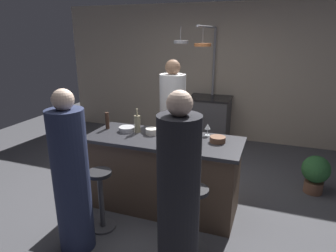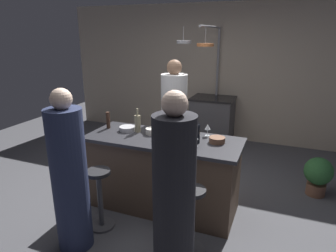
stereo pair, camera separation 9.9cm
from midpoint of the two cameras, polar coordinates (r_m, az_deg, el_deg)
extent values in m
plane|color=#4C4C51|center=(3.81, -0.09, -15.15)|extent=(9.00, 9.00, 0.00)
cube|color=#BCAD99|center=(6.00, 10.25, 9.99)|extent=(6.40, 0.16, 2.60)
cube|color=brown|center=(3.60, -0.10, -9.37)|extent=(1.72, 0.66, 0.86)
cube|color=#2D2D33|center=(3.42, -0.10, -2.63)|extent=(1.80, 0.72, 0.04)
cube|color=#47474C|center=(5.79, 8.97, 0.98)|extent=(0.76, 0.60, 0.86)
cube|color=black|center=(5.68, 9.18, 5.28)|extent=(0.80, 0.64, 0.03)
cylinder|color=white|center=(4.24, 1.82, -0.32)|extent=(0.36, 0.36, 1.52)
sphere|color=#8C664C|center=(4.06, 1.93, 11.22)|extent=(0.21, 0.21, 0.21)
cylinder|color=#4C4C51|center=(3.19, 5.31, -22.48)|extent=(0.28, 0.28, 0.02)
cylinder|color=#4C4C51|center=(2.99, 5.49, -17.78)|extent=(0.06, 0.06, 0.62)
cylinder|color=black|center=(2.82, 5.69, -12.32)|extent=(0.26, 0.26, 0.04)
cylinder|color=black|center=(2.50, 2.33, -14.40)|extent=(0.35, 0.35, 1.47)
sphere|color=beige|center=(2.18, 2.60, 4.34)|extent=(0.20, 0.20, 0.20)
cylinder|color=#4C4C51|center=(3.54, -11.73, -18.15)|extent=(0.28, 0.28, 0.02)
cylinder|color=#4C4C51|center=(3.37, -12.07, -13.71)|extent=(0.06, 0.06, 0.62)
cylinder|color=black|center=(3.21, -12.44, -8.69)|extent=(0.26, 0.26, 0.04)
cylinder|color=#262D4C|center=(2.99, -17.39, -10.13)|extent=(0.34, 0.34, 1.42)
sphere|color=beige|center=(2.73, -18.90, 4.93)|extent=(0.19, 0.19, 0.19)
cylinder|color=gray|center=(5.88, 9.83, 7.65)|extent=(0.04, 0.04, 2.15)
cylinder|color=gray|center=(5.16, 8.83, 18.35)|extent=(0.04, 1.31, 0.04)
cylinder|color=gray|center=(4.78, 3.68, 15.83)|extent=(0.23, 0.23, 0.04)
cylinder|color=gray|center=(4.75, 3.60, 17.22)|extent=(0.01, 0.01, 0.23)
cylinder|color=#B26638|center=(4.66, 7.80, 15.21)|extent=(0.26, 0.26, 0.04)
cylinder|color=gray|center=(4.66, 7.87, 16.85)|extent=(0.01, 0.01, 0.27)
cylinder|color=brown|center=(4.49, 27.09, -10.72)|extent=(0.24, 0.24, 0.16)
sphere|color=#2D6633|center=(4.38, 27.56, -7.70)|extent=(0.36, 0.36, 0.36)
cylinder|color=#382319|center=(3.80, -10.71, 1.12)|extent=(0.05, 0.05, 0.21)
cylinder|color=brown|center=(3.49, 2.00, -0.05)|extent=(0.07, 0.07, 0.21)
cylinder|color=brown|center=(3.45, 2.02, 2.28)|extent=(0.03, 0.03, 0.08)
cylinder|color=#B78C8E|center=(3.16, 0.20, -1.91)|extent=(0.07, 0.07, 0.21)
cylinder|color=#B78C8E|center=(3.11, 0.20, 0.68)|extent=(0.03, 0.03, 0.08)
cylinder|color=black|center=(3.24, 6.42, -1.50)|extent=(0.07, 0.07, 0.21)
cylinder|color=black|center=(3.20, 6.51, 1.04)|extent=(0.03, 0.03, 0.08)
cylinder|color=gray|center=(3.60, -5.08, 0.44)|extent=(0.07, 0.07, 0.21)
cylinder|color=gray|center=(3.56, -5.14, 2.69)|extent=(0.03, 0.03, 0.08)
cylinder|color=silver|center=(3.51, 8.37, -1.86)|extent=(0.06, 0.06, 0.01)
cylinder|color=silver|center=(3.50, 8.40, -1.23)|extent=(0.01, 0.01, 0.07)
cone|color=silver|center=(3.48, 8.45, -0.14)|extent=(0.07, 0.07, 0.06)
cylinder|color=silver|center=(3.18, 6.08, -3.88)|extent=(0.06, 0.06, 0.01)
cylinder|color=silver|center=(3.16, 6.10, -3.20)|extent=(0.01, 0.01, 0.07)
cone|color=silver|center=(3.14, 6.14, -2.00)|extent=(0.07, 0.07, 0.06)
cylinder|color=silver|center=(3.49, 4.04, -1.85)|extent=(0.06, 0.06, 0.01)
cylinder|color=silver|center=(3.48, 4.05, -1.22)|extent=(0.01, 0.01, 0.07)
cone|color=silver|center=(3.45, 4.08, -0.12)|extent=(0.07, 0.07, 0.06)
cylinder|color=brown|center=(3.31, 10.27, -2.65)|extent=(0.18, 0.18, 0.06)
cylinder|color=silver|center=(3.53, -2.29, -1.00)|extent=(0.15, 0.15, 0.07)
cylinder|color=#B7B7BC|center=(3.68, -7.08, -0.51)|extent=(0.19, 0.19, 0.06)
camera|label=1|loc=(0.05, -89.19, 0.26)|focal=31.69mm
camera|label=2|loc=(0.05, 90.81, -0.26)|focal=31.69mm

